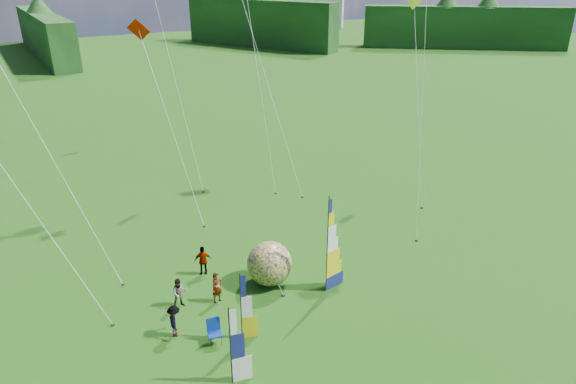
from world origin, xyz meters
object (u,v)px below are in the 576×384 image
spectator_a (217,288)px  camp_chair (215,332)px  feather_banner_main (327,247)px  spectator_c (174,321)px  side_banner_far (231,348)px  spectator_d (203,261)px  kite_whale (248,9)px  side_banner_left (241,308)px  spectator_b (179,293)px  bol_inflatable (270,264)px

spectator_a → camp_chair: (-1.32, -2.67, -0.23)m
feather_banner_main → spectator_c: bearing=166.0°
spectator_a → side_banner_far: bearing=-120.5°
spectator_c → spectator_d: (2.98, 3.89, 0.06)m
side_banner_far → spectator_a: size_ratio=2.19×
camp_chair → kite_whale: size_ratio=0.05×
side_banner_left → camp_chair: (-1.13, 0.35, -1.06)m
feather_banner_main → spectator_b: (-6.63, 2.59, -1.76)m
spectator_c → kite_whale: 22.96m
feather_banner_main → side_banner_far: 7.40m
feather_banner_main → spectator_a: (-4.96, 2.02, -1.72)m
side_banner_left → spectator_a: side_banner_left is taller
spectator_a → spectator_b: spectator_a is taller
feather_banner_main → kite_whale: (4.59, 16.60, 9.51)m
side_banner_far → camp_chair: side_banner_far is taller
side_banner_left → bol_inflatable: 4.43m
feather_banner_main → spectator_a: feather_banner_main is taller
kite_whale → spectator_b: bearing=-123.0°
feather_banner_main → spectator_d: (-4.58, 4.61, -1.70)m
spectator_b → kite_whale: size_ratio=0.06×
spectator_d → spectator_c: bearing=73.0°
spectator_c → kite_whale: kite_whale is taller
spectator_b → bol_inflatable: bearing=4.7°
feather_banner_main → side_banner_left: feather_banner_main is taller
bol_inflatable → kite_whale: size_ratio=0.09×
feather_banner_main → kite_whale: bearing=65.9°
spectator_a → feather_banner_main: bearing=-34.6°
side_banner_far → spectator_b: size_ratio=2.30×
spectator_a → spectator_c: 2.91m
spectator_c → spectator_d: spectator_d is taller
spectator_b → kite_whale: kite_whale is taller
side_banner_left → camp_chair: side_banner_left is taller
side_banner_left → side_banner_far: size_ratio=0.94×
feather_banner_main → spectator_d: feather_banner_main is taller
feather_banner_main → side_banner_far: size_ratio=1.45×
spectator_a → spectator_b: size_ratio=1.05×
side_banner_left → side_banner_far: 2.62m
spectator_b → feather_banner_main: bearing=-10.5°
bol_inflatable → kite_whale: bearing=65.5°
spectator_c → side_banner_left: bearing=-111.8°
side_banner_left → spectator_b: side_banner_left is taller
camp_chair → spectator_c: bearing=146.0°
bol_inflatable → spectator_a: 2.96m
bol_inflatable → spectator_b: (-4.61, 0.49, -0.39)m
side_banner_left → spectator_d: side_banner_left is taller
spectator_c → kite_whale: (12.15, 15.89, 11.27)m
spectator_a → kite_whale: kite_whale is taller
bol_inflatable → feather_banner_main: bearing=-46.1°
spectator_a → spectator_d: 2.61m
spectator_b → spectator_a: bearing=-8.0°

